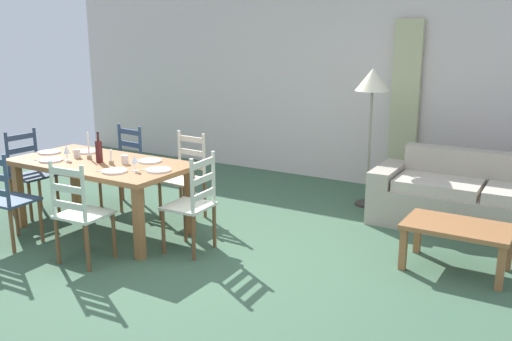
% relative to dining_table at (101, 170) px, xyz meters
% --- Properties ---
extents(ground_plane, '(9.60, 9.60, 0.02)m').
position_rel_dining_table_xyz_m(ground_plane, '(1.31, -0.05, -0.67)').
color(ground_plane, '#3B5C43').
extents(wall_far, '(9.60, 0.16, 2.70)m').
position_rel_dining_table_xyz_m(wall_far, '(1.31, 3.25, 0.69)').
color(wall_far, beige).
rests_on(wall_far, ground_plane).
extents(curtain_panel_left, '(0.35, 0.08, 2.20)m').
position_rel_dining_table_xyz_m(curtain_panel_left, '(2.21, 3.11, 0.44)').
color(curtain_panel_left, '#B5B484').
rests_on(curtain_panel_left, ground_plane).
extents(dining_table, '(1.90, 0.96, 0.75)m').
position_rel_dining_table_xyz_m(dining_table, '(0.00, 0.00, 0.00)').
color(dining_table, '#976037').
rests_on(dining_table, ground_plane).
extents(dining_chair_near_left, '(0.44, 0.42, 0.96)m').
position_rel_dining_table_xyz_m(dining_chair_near_left, '(-0.47, -0.78, -0.19)').
color(dining_chair_near_left, '#2F455D').
rests_on(dining_chair_near_left, ground_plane).
extents(dining_chair_near_right, '(0.45, 0.43, 0.96)m').
position_rel_dining_table_xyz_m(dining_chair_near_right, '(0.47, -0.72, -0.19)').
color(dining_chair_near_right, beige).
rests_on(dining_chair_near_right, ground_plane).
extents(dining_chair_far_left, '(0.45, 0.43, 0.96)m').
position_rel_dining_table_xyz_m(dining_chair_far_left, '(-0.45, 0.78, -0.19)').
color(dining_chair_far_left, '#314563').
rests_on(dining_chair_far_left, ground_plane).
extents(dining_chair_far_right, '(0.44, 0.42, 0.96)m').
position_rel_dining_table_xyz_m(dining_chair_far_right, '(0.47, 0.79, -0.19)').
color(dining_chair_far_right, beige).
rests_on(dining_chair_far_right, ground_plane).
extents(dining_chair_head_west, '(0.42, 0.44, 0.96)m').
position_rel_dining_table_xyz_m(dining_chair_head_west, '(-1.15, 0.01, -0.19)').
color(dining_chair_head_west, '#2D3D55').
rests_on(dining_chair_head_west, ground_plane).
extents(dining_chair_head_east, '(0.42, 0.44, 0.96)m').
position_rel_dining_table_xyz_m(dining_chair_head_east, '(1.17, 0.02, -0.19)').
color(dining_chair_head_east, beige).
rests_on(dining_chair_head_east, ground_plane).
extents(dinner_plate_near_left, '(0.24, 0.24, 0.02)m').
position_rel_dining_table_xyz_m(dinner_plate_near_left, '(-0.45, -0.25, 0.10)').
color(dinner_plate_near_left, white).
rests_on(dinner_plate_near_left, dining_table).
extents(fork_near_left, '(0.03, 0.17, 0.01)m').
position_rel_dining_table_xyz_m(fork_near_left, '(-0.60, -0.25, 0.09)').
color(fork_near_left, silver).
rests_on(fork_near_left, dining_table).
extents(dinner_plate_near_right, '(0.24, 0.24, 0.02)m').
position_rel_dining_table_xyz_m(dinner_plate_near_right, '(0.45, -0.25, 0.10)').
color(dinner_plate_near_right, white).
rests_on(dinner_plate_near_right, dining_table).
extents(fork_near_right, '(0.02, 0.17, 0.01)m').
position_rel_dining_table_xyz_m(fork_near_right, '(0.30, -0.25, 0.09)').
color(fork_near_right, silver).
rests_on(fork_near_right, dining_table).
extents(dinner_plate_far_left, '(0.24, 0.24, 0.02)m').
position_rel_dining_table_xyz_m(dinner_plate_far_left, '(-0.45, 0.25, 0.10)').
color(dinner_plate_far_left, white).
rests_on(dinner_plate_far_left, dining_table).
extents(fork_far_left, '(0.03, 0.17, 0.01)m').
position_rel_dining_table_xyz_m(fork_far_left, '(-0.60, 0.25, 0.09)').
color(fork_far_left, silver).
rests_on(fork_far_left, dining_table).
extents(dinner_plate_far_right, '(0.24, 0.24, 0.02)m').
position_rel_dining_table_xyz_m(dinner_plate_far_right, '(0.45, 0.25, 0.10)').
color(dinner_plate_far_right, white).
rests_on(dinner_plate_far_right, dining_table).
extents(fork_far_right, '(0.03, 0.17, 0.01)m').
position_rel_dining_table_xyz_m(fork_far_right, '(0.30, 0.25, 0.09)').
color(fork_far_right, silver).
rests_on(fork_far_right, dining_table).
extents(dinner_plate_head_west, '(0.24, 0.24, 0.02)m').
position_rel_dining_table_xyz_m(dinner_plate_head_west, '(-0.78, 0.00, 0.10)').
color(dinner_plate_head_west, white).
rests_on(dinner_plate_head_west, dining_table).
extents(fork_head_west, '(0.03, 0.17, 0.01)m').
position_rel_dining_table_xyz_m(fork_head_west, '(-0.93, 0.00, 0.09)').
color(fork_head_west, silver).
rests_on(fork_head_west, dining_table).
extents(dinner_plate_head_east, '(0.24, 0.24, 0.02)m').
position_rel_dining_table_xyz_m(dinner_plate_head_east, '(0.78, 0.00, 0.10)').
color(dinner_plate_head_east, white).
rests_on(dinner_plate_head_east, dining_table).
extents(fork_head_east, '(0.03, 0.17, 0.01)m').
position_rel_dining_table_xyz_m(fork_head_east, '(0.63, 0.00, 0.09)').
color(fork_head_east, silver).
rests_on(fork_head_east, dining_table).
extents(wine_bottle, '(0.07, 0.07, 0.32)m').
position_rel_dining_table_xyz_m(wine_bottle, '(0.02, -0.03, 0.20)').
color(wine_bottle, '#471919').
rests_on(wine_bottle, dining_table).
extents(wine_glass_near_left, '(0.06, 0.06, 0.16)m').
position_rel_dining_table_xyz_m(wine_glass_near_left, '(-0.32, -0.15, 0.20)').
color(wine_glass_near_left, white).
rests_on(wine_glass_near_left, dining_table).
extents(wine_glass_near_right, '(0.06, 0.06, 0.16)m').
position_rel_dining_table_xyz_m(wine_glass_near_right, '(0.59, -0.12, 0.20)').
color(wine_glass_near_right, white).
rests_on(wine_glass_near_right, dining_table).
extents(coffee_cup_primary, '(0.07, 0.07, 0.09)m').
position_rel_dining_table_xyz_m(coffee_cup_primary, '(0.30, 0.05, 0.13)').
color(coffee_cup_primary, silver).
rests_on(coffee_cup_primary, dining_table).
extents(coffee_cup_secondary, '(0.07, 0.07, 0.09)m').
position_rel_dining_table_xyz_m(coffee_cup_secondary, '(-0.34, -0.00, 0.13)').
color(coffee_cup_secondary, silver).
rests_on(coffee_cup_secondary, dining_table).
extents(candle_tall, '(0.05, 0.05, 0.28)m').
position_rel_dining_table_xyz_m(candle_tall, '(-0.18, 0.02, 0.17)').
color(candle_tall, '#998C66').
rests_on(candle_tall, dining_table).
extents(candle_short, '(0.05, 0.05, 0.15)m').
position_rel_dining_table_xyz_m(candle_short, '(0.20, -0.04, 0.13)').
color(candle_short, '#998C66').
rests_on(candle_short, dining_table).
extents(couch, '(2.30, 0.85, 0.80)m').
position_rel_dining_table_xyz_m(couch, '(3.41, 2.09, -0.37)').
color(couch, '#A69C89').
rests_on(couch, ground_plane).
extents(coffee_table, '(0.90, 0.56, 0.42)m').
position_rel_dining_table_xyz_m(coffee_table, '(3.40, 0.88, -0.31)').
color(coffee_table, '#976037').
rests_on(coffee_table, ground_plane).
extents(standing_lamp, '(0.40, 0.40, 1.64)m').
position_rel_dining_table_xyz_m(standing_lamp, '(2.06, 2.28, 0.75)').
color(standing_lamp, '#332D28').
rests_on(standing_lamp, ground_plane).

